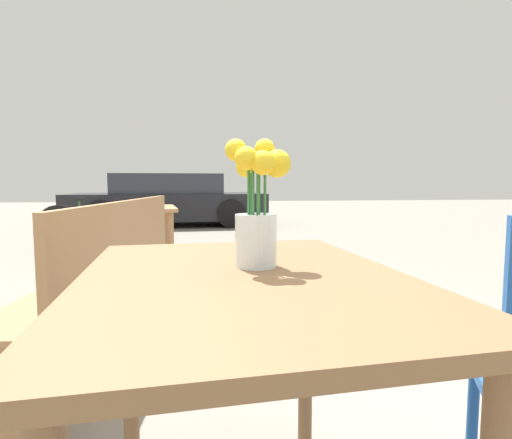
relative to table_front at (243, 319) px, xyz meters
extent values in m
cube|color=brown|center=(0.00, 0.00, 0.09)|extent=(0.79, 1.02, 0.03)
cylinder|color=brown|center=(-0.33, 0.40, -0.27)|extent=(0.05, 0.05, 0.70)
cylinder|color=brown|center=(0.27, 0.44, -0.27)|extent=(0.05, 0.05, 0.70)
cylinder|color=silver|center=(0.04, 0.07, 0.17)|extent=(0.10, 0.10, 0.13)
cylinder|color=silver|center=(0.04, 0.07, 0.15)|extent=(0.09, 0.09, 0.07)
cylinder|color=#337038|center=(0.06, 0.07, 0.23)|extent=(0.01, 0.01, 0.22)
sphere|color=yellow|center=(0.09, 0.08, 0.36)|extent=(0.07, 0.07, 0.07)
cylinder|color=#337038|center=(0.05, 0.08, 0.25)|extent=(0.01, 0.01, 0.26)
sphere|color=yellow|center=(0.07, 0.11, 0.40)|extent=(0.05, 0.05, 0.05)
cylinder|color=#337038|center=(0.03, 0.09, 0.23)|extent=(0.01, 0.01, 0.22)
sphere|color=yellow|center=(0.02, 0.12, 0.35)|extent=(0.05, 0.05, 0.05)
cylinder|color=#337038|center=(0.02, 0.07, 0.25)|extent=(0.01, 0.01, 0.26)
sphere|color=yellow|center=(-0.01, 0.07, 0.39)|extent=(0.05, 0.05, 0.05)
cylinder|color=#337038|center=(0.03, 0.06, 0.24)|extent=(0.01, 0.01, 0.23)
sphere|color=yellow|center=(0.01, 0.03, 0.37)|extent=(0.06, 0.06, 0.06)
cylinder|color=#337038|center=(0.04, 0.06, 0.23)|extent=(0.01, 0.01, 0.22)
sphere|color=yellow|center=(0.05, 0.03, 0.36)|extent=(0.06, 0.06, 0.06)
cylinder|color=#1E519E|center=(0.70, 0.14, -0.41)|extent=(0.03, 0.03, 0.42)
cube|color=#9E7047|center=(-0.64, 1.24, -0.19)|extent=(0.55, 1.71, 0.02)
cube|color=#9E7047|center=(-0.48, 1.22, 0.02)|extent=(0.23, 1.68, 0.40)
cube|color=#9E7047|center=(-0.73, 0.46, -0.41)|extent=(0.33, 0.10, 0.43)
cube|color=#9E7047|center=(-0.55, 2.02, -0.41)|extent=(0.33, 0.10, 0.43)
cube|color=#9E7047|center=(-0.68, 2.70, 0.09)|extent=(0.78, 0.81, 0.03)
cylinder|color=#9E7047|center=(-0.92, 2.36, -0.28)|extent=(0.05, 0.05, 0.70)
cylinder|color=#9E7047|center=(-0.36, 2.44, -0.28)|extent=(0.05, 0.05, 0.70)
cylinder|color=#9E7047|center=(-1.00, 2.95, -0.28)|extent=(0.05, 0.05, 0.70)
cylinder|color=#9E7047|center=(-0.44, 3.03, -0.28)|extent=(0.05, 0.05, 0.70)
cylinder|color=black|center=(-2.13, 5.05, -0.31)|extent=(0.63, 0.07, 0.63)
cylinder|color=black|center=(-1.21, 5.00, -0.31)|extent=(0.63, 0.07, 0.63)
cube|color=#2D6633|center=(-1.67, 5.02, -0.10)|extent=(0.83, 0.07, 0.03)
cylinder|color=#2D6633|center=(-1.83, 5.03, -0.01)|extent=(0.02, 0.02, 0.19)
cube|color=black|center=(-1.83, 5.03, 0.09)|extent=(0.16, 0.07, 0.04)
cube|color=#2D6633|center=(-1.26, 5.00, 0.04)|extent=(0.06, 0.44, 0.02)
cube|color=black|center=(-0.86, 8.26, -0.20)|extent=(4.30, 1.99, 0.57)
cube|color=#2D333D|center=(-0.86, 8.26, 0.30)|extent=(2.40, 1.75, 0.43)
cylinder|color=black|center=(-2.13, 7.35, -0.33)|extent=(0.61, 0.21, 0.60)
cylinder|color=black|center=(-2.21, 9.04, -0.33)|extent=(0.61, 0.21, 0.60)
cylinder|color=black|center=(0.48, 7.47, -0.33)|extent=(0.61, 0.21, 0.60)
cylinder|color=black|center=(0.40, 9.17, -0.33)|extent=(0.61, 0.21, 0.60)
camera|label=1|loc=(-0.09, -0.89, 0.31)|focal=28.00mm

